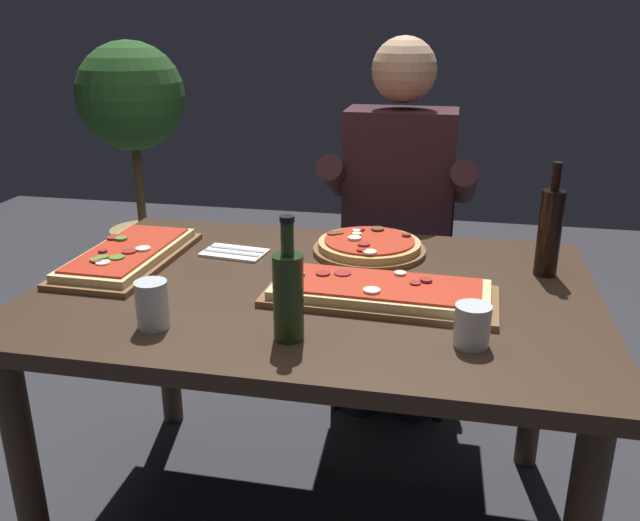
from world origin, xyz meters
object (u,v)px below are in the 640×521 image
(seated_diner, at_px, (397,211))
(pizza_rectangular_left, at_px, (128,255))
(pizza_rectangular_front, at_px, (380,292))
(potted_plant_corner, at_px, (134,135))
(wine_bottle_dark, at_px, (550,231))
(oil_bottle_amber, at_px, (288,293))
(tumbler_far_side, at_px, (472,328))
(diner_chair, at_px, (398,267))
(pizza_round_far, at_px, (369,247))
(dining_table, at_px, (316,319))
(tumbler_near_camera, at_px, (152,305))

(seated_diner, bearing_deg, pizza_rectangular_left, -135.68)
(pizza_rectangular_front, height_order, potted_plant_corner, potted_plant_corner)
(wine_bottle_dark, distance_m, oil_bottle_amber, 0.76)
(wine_bottle_dark, bearing_deg, tumbler_far_side, -113.33)
(pizza_rectangular_front, distance_m, potted_plant_corner, 2.13)
(pizza_rectangular_left, bearing_deg, potted_plant_corner, 115.54)
(tumbler_far_side, xyz_separation_m, diner_chair, (-0.25, 1.11, -0.29))
(pizza_round_far, height_order, seated_diner, seated_diner)
(wine_bottle_dark, xyz_separation_m, tumbler_far_side, (-0.20, -0.45, -0.08))
(seated_diner, bearing_deg, pizza_rectangular_front, -87.67)
(oil_bottle_amber, distance_m, tumbler_far_side, 0.39)
(pizza_rectangular_front, distance_m, pizza_round_far, 0.34)
(dining_table, relative_size, pizza_round_far, 4.29)
(pizza_rectangular_left, relative_size, tumbler_far_side, 5.50)
(dining_table, distance_m, wine_bottle_dark, 0.65)
(oil_bottle_amber, bearing_deg, seated_diner, 82.69)
(pizza_rectangular_left, xyz_separation_m, potted_plant_corner, (-0.70, 1.46, 0.08))
(dining_table, height_order, wine_bottle_dark, wine_bottle_dark)
(pizza_rectangular_front, distance_m, oil_bottle_amber, 0.31)
(pizza_rectangular_front, distance_m, diner_chair, 0.95)
(tumbler_near_camera, distance_m, tumbler_far_side, 0.69)
(diner_chair, bearing_deg, tumbler_near_camera, -110.66)
(tumbler_far_side, height_order, seated_diner, seated_diner)
(tumbler_far_side, bearing_deg, pizza_rectangular_left, 161.10)
(pizza_round_far, height_order, diner_chair, diner_chair)
(dining_table, xyz_separation_m, seated_diner, (0.14, 0.74, 0.10))
(wine_bottle_dark, bearing_deg, tumbler_near_camera, -150.06)
(pizza_rectangular_front, xyz_separation_m, seated_diner, (-0.03, 0.79, -0.02))
(oil_bottle_amber, bearing_deg, pizza_rectangular_front, 56.04)
(diner_chair, bearing_deg, pizza_rectangular_left, -130.98)
(oil_bottle_amber, height_order, tumbler_far_side, oil_bottle_amber)
(wine_bottle_dark, height_order, potted_plant_corner, potted_plant_corner)
(wine_bottle_dark, distance_m, tumbler_far_side, 0.50)
(dining_table, distance_m, pizza_rectangular_left, 0.56)
(oil_bottle_amber, distance_m, tumbler_near_camera, 0.31)
(pizza_rectangular_left, relative_size, tumbler_near_camera, 4.60)
(wine_bottle_dark, distance_m, potted_plant_corner, 2.26)
(diner_chair, bearing_deg, pizza_rectangular_front, -87.98)
(dining_table, xyz_separation_m, diner_chair, (0.14, 0.86, -0.16))
(tumbler_far_side, xyz_separation_m, potted_plant_corner, (-1.63, 1.78, 0.06))
(pizza_round_far, distance_m, potted_plant_corner, 1.84)
(pizza_round_far, bearing_deg, pizza_rectangular_front, -77.89)
(pizza_round_far, relative_size, potted_plant_corner, 0.25)
(seated_diner, relative_size, potted_plant_corner, 1.03)
(oil_bottle_amber, xyz_separation_m, seated_diner, (0.13, 1.04, -0.10))
(pizza_rectangular_left, height_order, pizza_round_far, same)
(potted_plant_corner, bearing_deg, diner_chair, -25.85)
(pizza_rectangular_front, xyz_separation_m, potted_plant_corner, (-1.42, 1.58, 0.08))
(pizza_rectangular_front, relative_size, potted_plant_corner, 0.44)
(pizza_rectangular_left, relative_size, wine_bottle_dark, 1.63)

